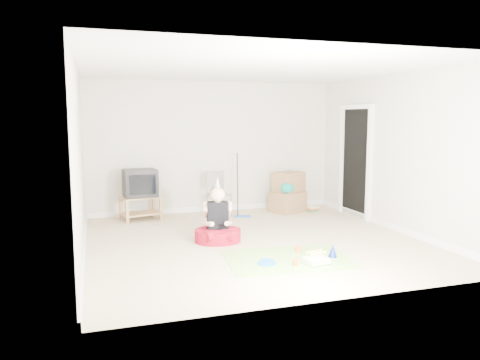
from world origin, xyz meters
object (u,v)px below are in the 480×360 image
object	(u,v)px
tv_stand	(141,206)
seated_woman	(218,228)
birthday_cake	(316,261)
folding_chair	(219,195)
cardboard_boxes	(288,193)
crt_tv	(140,183)

from	to	relation	value
tv_stand	seated_woman	size ratio (longest dim) A/B	0.77
tv_stand	birthday_cake	size ratio (longest dim) A/B	2.41
folding_chair	birthday_cake	distance (m)	3.32
tv_stand	cardboard_boxes	xyz separation A→B (m)	(2.91, -0.13, 0.12)
seated_woman	birthday_cake	distance (m)	1.74
folding_chair	cardboard_boxes	bearing A→B (deg)	0.10
crt_tv	seated_woman	xyz separation A→B (m)	(0.96, -1.95, -0.47)
birthday_cake	tv_stand	bearing A→B (deg)	119.09
seated_woman	tv_stand	bearing A→B (deg)	116.26
crt_tv	folding_chair	distance (m)	1.50
crt_tv	seated_woman	world-z (taller)	seated_woman
crt_tv	seated_woman	size ratio (longest dim) A/B	0.58
cardboard_boxes	seated_woman	xyz separation A→B (m)	(-1.94, -1.82, -0.16)
tv_stand	birthday_cake	distance (m)	3.91
folding_chair	seated_woman	bearing A→B (deg)	-105.55
tv_stand	folding_chair	bearing A→B (deg)	-5.31
folding_chair	tv_stand	bearing A→B (deg)	174.69
tv_stand	birthday_cake	bearing A→B (deg)	-60.91
cardboard_boxes	birthday_cake	world-z (taller)	cardboard_boxes
seated_woman	cardboard_boxes	bearing A→B (deg)	43.11
crt_tv	folding_chair	world-z (taller)	crt_tv
birthday_cake	crt_tv	bearing A→B (deg)	119.09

